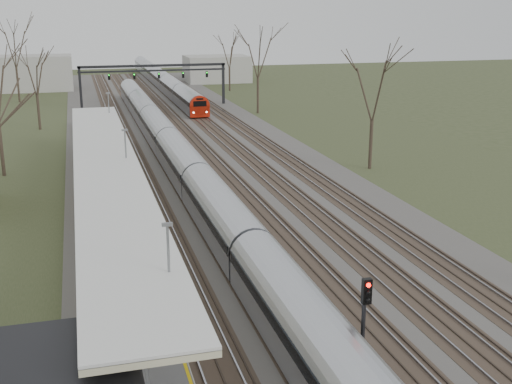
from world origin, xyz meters
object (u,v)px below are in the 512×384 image
at_px(passenger, 141,300).
at_px(signal_post, 365,312).
at_px(train_near, 170,144).
at_px(train_far, 161,79).

xyz_separation_m(passenger, signal_post, (7.83, -5.23, 0.93)).
relative_size(train_near, train_far, 1.20).
relative_size(train_far, signal_post, 18.34).
bearing_deg(train_far, signal_post, -93.07).
distance_m(passenger, signal_post, 9.46).
bearing_deg(train_far, train_near, -96.77).
height_order(train_near, signal_post, signal_post).
bearing_deg(train_near, passenger, -100.19).
relative_size(train_near, signal_post, 22.00).
xyz_separation_m(train_near, signal_post, (1.75, -39.08, 1.25)).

